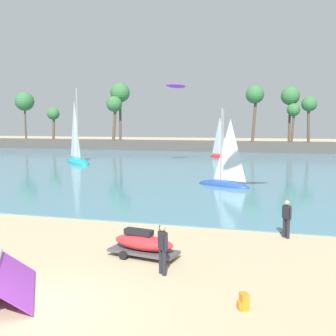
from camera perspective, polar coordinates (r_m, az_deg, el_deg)
name	(u,v)px	position (r m, az deg, el deg)	size (l,w,h in m)	color
ground_plane	(47,311)	(11.62, -17.00, -19.11)	(260.00, 260.00, 0.00)	tan
sea	(239,154)	(65.39, 10.14, 1.98)	(220.00, 93.36, 0.06)	teal
palm_headland	(250,132)	(71.93, 11.76, 5.04)	(107.09, 6.35, 12.85)	#514C47
watercraft_on_trailer	(143,244)	(15.01, -3.60, -10.79)	(2.74, 1.45, 1.28)	#4C4C51
person_rigging_by_gear	(163,248)	(13.25, -0.77, -11.44)	(0.41, 0.42, 1.67)	#23232D
person_at_waterline	(287,218)	(18.04, 16.70, -6.87)	(0.39, 0.44, 1.67)	#23232D
backpack_near_kite	(244,302)	(11.36, 10.83, -18.39)	(0.35, 0.35, 0.44)	orange
sailboat_near_shore	(225,178)	(31.59, 8.15, -1.49)	(4.70, 3.03, 6.56)	#234793
sailboat_mid_bay	(221,153)	(57.83, 7.70, 2.15)	(4.78, 4.56, 7.37)	red
sailboat_far_left	(77,156)	(50.99, -12.96, 1.74)	(6.26, 6.32, 9.92)	teal
kite_aloft_high_over_bay	(176,86)	(49.06, 1.17, 11.76)	(3.66, 1.25, 0.51)	purple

